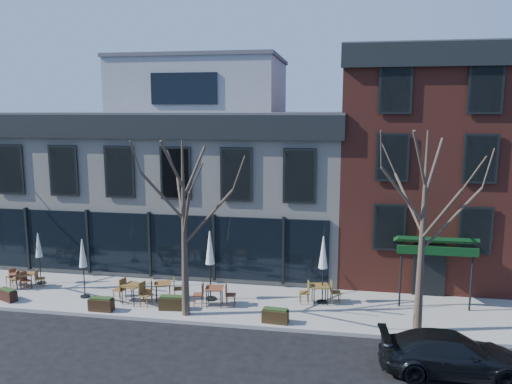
# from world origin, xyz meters

# --- Properties ---
(ground) EXTENTS (120.00, 120.00, 0.00)m
(ground) POSITION_xyz_m (0.00, 0.00, 0.00)
(ground) COLOR black
(ground) RESTS_ON ground
(sidewalk_front) EXTENTS (33.50, 4.70, 0.15)m
(sidewalk_front) POSITION_xyz_m (3.25, -2.15, 0.07)
(sidewalk_front) COLOR gray
(sidewalk_front) RESTS_ON ground
(sidewalk_side) EXTENTS (4.50, 12.00, 0.15)m
(sidewalk_side) POSITION_xyz_m (-11.25, 6.00, 0.07)
(sidewalk_side) COLOR gray
(sidewalk_side) RESTS_ON ground
(corner_building) EXTENTS (18.39, 10.39, 11.10)m
(corner_building) POSITION_xyz_m (0.07, 5.07, 4.72)
(corner_building) COLOR beige
(corner_building) RESTS_ON ground
(red_brick_building) EXTENTS (8.20, 11.78, 11.18)m
(red_brick_building) POSITION_xyz_m (13.00, 4.98, 5.64)
(red_brick_building) COLOR maroon
(red_brick_building) RESTS_ON ground
(tree_mid) EXTENTS (3.50, 3.55, 7.04)m
(tree_mid) POSITION_xyz_m (3.01, -3.90, 3.79)
(tree_mid) COLOR #382B21
(tree_mid) RESTS_ON sidewalk_front
(tree_right) EXTENTS (3.72, 3.77, 7.48)m
(tree_right) POSITION_xyz_m (12.01, -3.90, 4.02)
(tree_right) COLOR #382B21
(tree_right) RESTS_ON sidewalk_front
(parked_sedan) EXTENTS (4.61, 2.09, 1.31)m
(parked_sedan) POSITION_xyz_m (12.66, -6.59, 0.66)
(parked_sedan) COLOR black
(parked_sedan) RESTS_ON ground
(cafe_set_0) EXTENTS (1.58, 0.80, 0.81)m
(cafe_set_0) POSITION_xyz_m (-5.23, -2.13, 0.57)
(cafe_set_0) COLOR brown
(cafe_set_0) RESTS_ON sidewalk_front
(cafe_set_1) EXTENTS (1.58, 0.92, 0.81)m
(cafe_set_1) POSITION_xyz_m (-5.69, -2.17, 0.57)
(cafe_set_1) COLOR brown
(cafe_set_1) RESTS_ON sidewalk_front
(cafe_set_2) EXTENTS (1.97, 0.99, 1.01)m
(cafe_set_2) POSITION_xyz_m (0.39, -3.14, 0.67)
(cafe_set_2) COLOR brown
(cafe_set_2) RESTS_ON sidewalk_front
(cafe_set_3) EXTENTS (1.83, 1.02, 0.94)m
(cafe_set_3) POSITION_xyz_m (1.54, -2.55, 0.63)
(cafe_set_3) COLOR brown
(cafe_set_3) RESTS_ON sidewalk_front
(cafe_set_4) EXTENTS (1.88, 0.84, 0.97)m
(cafe_set_4) POSITION_xyz_m (3.91, -2.79, 0.65)
(cafe_set_4) COLOR brown
(cafe_set_4) RESTS_ON sidewalk_front
(cafe_set_5) EXTENTS (1.86, 0.86, 0.96)m
(cafe_set_5) POSITION_xyz_m (8.28, -1.75, 0.64)
(cafe_set_5) COLOR brown
(cafe_set_5) RESTS_ON sidewalk_front
(umbrella_0) EXTENTS (0.39, 0.39, 2.46)m
(umbrella_0) POSITION_xyz_m (-4.95, -1.53, 1.89)
(umbrella_0) COLOR black
(umbrella_0) RESTS_ON sidewalk_front
(umbrella_1) EXTENTS (0.42, 0.42, 2.63)m
(umbrella_1) POSITION_xyz_m (-1.99, -2.83, 2.01)
(umbrella_1) COLOR black
(umbrella_1) RESTS_ON sidewalk_front
(umbrella_3) EXTENTS (0.49, 0.49, 3.06)m
(umbrella_3) POSITION_xyz_m (3.56, -2.15, 2.31)
(umbrella_3) COLOR black
(umbrella_3) RESTS_ON sidewalk_front
(umbrella_4) EXTENTS (0.47, 0.47, 2.93)m
(umbrella_4) POSITION_xyz_m (8.38, -1.71, 2.22)
(umbrella_4) COLOR black
(umbrella_4) RESTS_ON sidewalk_front
(planter_0) EXTENTS (1.00, 0.71, 0.52)m
(planter_0) POSITION_xyz_m (-5.10, -3.76, 0.41)
(planter_0) COLOR black
(planter_0) RESTS_ON sidewalk_front
(planter_1) EXTENTS (1.01, 0.42, 0.57)m
(planter_1) POSITION_xyz_m (-0.56, -4.12, 0.43)
(planter_1) COLOR #311F10
(planter_1) RESTS_ON sidewalk_front
(planter_2) EXTENTS (1.08, 0.50, 0.59)m
(planter_2) POSITION_xyz_m (2.27, -3.51, 0.44)
(planter_2) COLOR black
(planter_2) RESTS_ON sidewalk_front
(planter_3) EXTENTS (1.05, 0.48, 0.57)m
(planter_3) POSITION_xyz_m (6.66, -4.06, 0.43)
(planter_3) COLOR #322310
(planter_3) RESTS_ON sidewalk_front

